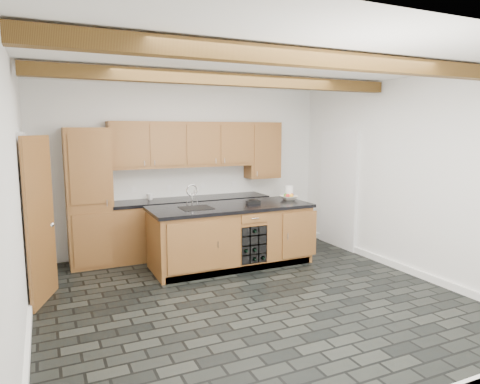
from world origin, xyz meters
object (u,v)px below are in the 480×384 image
(island, at_px, (231,235))
(paper_towel, at_px, (289,192))
(kitchen_scale, at_px, (253,202))
(fruit_bowl, at_px, (289,198))

(island, bearing_deg, paper_towel, 8.14)
(kitchen_scale, xyz_separation_m, paper_towel, (0.74, 0.16, 0.08))
(kitchen_scale, distance_m, paper_towel, 0.76)
(fruit_bowl, bearing_deg, island, -174.77)
(fruit_bowl, height_order, paper_towel, paper_towel)
(island, bearing_deg, kitchen_scale, 0.05)
(kitchen_scale, relative_size, fruit_bowl, 0.77)
(paper_towel, bearing_deg, island, -171.86)
(island, distance_m, fruit_bowl, 1.19)
(fruit_bowl, bearing_deg, kitchen_scale, -172.07)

